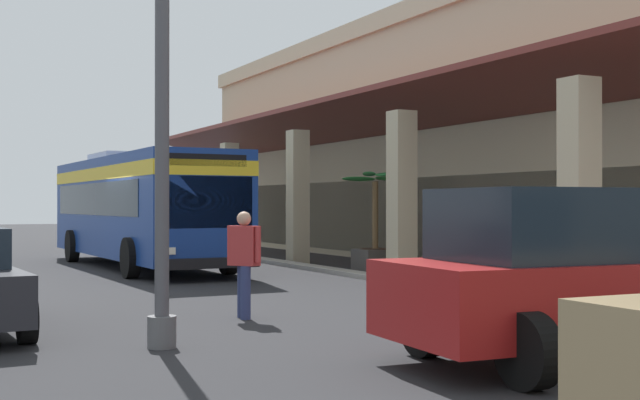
# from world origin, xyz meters

# --- Properties ---
(ground) EXTENTS (120.00, 120.00, 0.00)m
(ground) POSITION_xyz_m (0.00, 8.00, 0.00)
(ground) COLOR #262628
(curb_strip) EXTENTS (35.64, 0.50, 0.12)m
(curb_strip) POSITION_xyz_m (-1.86, 4.38, 0.06)
(curb_strip) COLOR #9E998E
(curb_strip) RESTS_ON ground
(plaza_building) EXTENTS (30.00, 15.54, 7.97)m
(plaza_building) POSITION_xyz_m (-1.86, 14.01, 3.99)
(plaza_building) COLOR #C6B793
(plaza_building) RESTS_ON ground
(transit_bus) EXTENTS (11.27, 3.03, 3.34)m
(transit_bus) POSITION_xyz_m (-2.66, 0.40, 1.85)
(transit_bus) COLOR navy
(transit_bus) RESTS_ON ground
(parked_suv_red) EXTENTS (2.90, 4.90, 1.97)m
(parked_suv_red) POSITION_xyz_m (14.13, 1.30, 1.02)
(parked_suv_red) COLOR maroon
(parked_suv_red) RESTS_ON ground
(pedestrian) EXTENTS (0.63, 0.46, 1.68)m
(pedestrian) POSITION_xyz_m (8.98, -0.92, 0.95)
(pedestrian) COLOR navy
(pedestrian) RESTS_ON ground
(potted_palm) EXTENTS (1.99, 2.02, 2.71)m
(potted_palm) POSITION_xyz_m (2.05, 5.50, 0.61)
(potted_palm) COLOR #4C4742
(potted_palm) RESTS_ON ground
(lot_light_pole) EXTENTS (0.60, 0.60, 7.16)m
(lot_light_pole) POSITION_xyz_m (11.08, -2.84, 3.85)
(lot_light_pole) COLOR #59595B
(lot_light_pole) RESTS_ON ground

